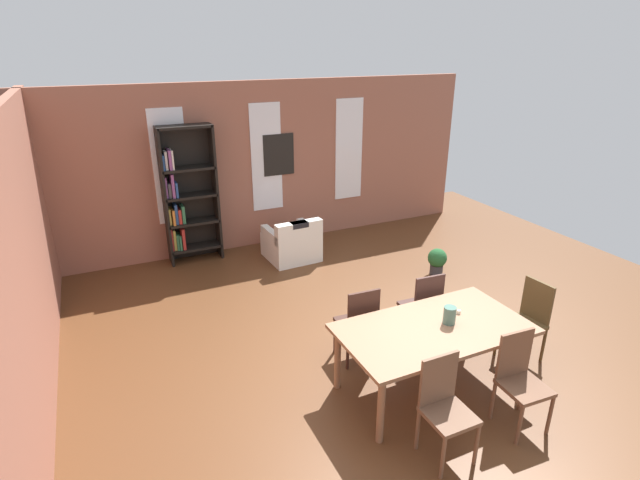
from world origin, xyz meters
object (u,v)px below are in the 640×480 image
potted_plant_by_shelf (437,260)px  dining_chair_far_right (423,305)px  armchair_white (292,244)px  dining_chair_near_right (520,377)px  dining_chair_far_left (359,322)px  dining_table (433,333)px  dining_chair_head_right (528,318)px  dining_chair_near_left (444,405)px  bookshelf_tall (186,197)px  vase_on_table (450,315)px

potted_plant_by_shelf → dining_chair_far_right: bearing=-133.0°
dining_chair_far_right → armchair_white: bearing=98.9°
dining_chair_near_right → dining_chair_far_left: size_ratio=1.00×
dining_table → dining_chair_head_right: dining_chair_head_right is taller
dining_chair_head_right → dining_chair_near_left: same height
dining_chair_far_right → dining_chair_near_left: bearing=-120.0°
dining_table → armchair_white: 3.78m
dining_chair_head_right → armchair_white: size_ratio=1.13×
dining_chair_near_left → bookshelf_tall: bearing=102.5°
bookshelf_tall → dining_chair_far_left: bearing=-72.8°
dining_chair_far_right → dining_chair_near_left: (-0.87, -1.51, 0.00)m
potted_plant_by_shelf → bookshelf_tall: bearing=146.8°
dining_chair_head_right → dining_chair_near_left: size_ratio=1.00×
bookshelf_tall → armchair_white: (1.55, -0.70, -0.83)m
dining_chair_near_right → potted_plant_by_shelf: dining_chair_near_right is taller
bookshelf_tall → vase_on_table: bearing=-68.3°
dining_chair_near_right → dining_table: bearing=120.4°
dining_chair_far_left → dining_chair_near_left: (0.00, -1.51, 0.00)m
dining_chair_far_left → vase_on_table: bearing=-50.3°
vase_on_table → bookshelf_tall: size_ratio=0.08×
vase_on_table → bookshelf_tall: (-1.78, 4.46, 0.26)m
armchair_white → vase_on_table: bearing=-86.6°
dining_chair_far_left → dining_chair_near_right: bearing=-59.6°
dining_chair_near_left → armchair_white: bearing=84.9°
armchair_white → bookshelf_tall: bearing=155.8°
dining_chair_near_right → dining_chair_far_left: same height
vase_on_table → dining_table: bearing=180.0°
armchair_white → dining_chair_near_left: bearing=-95.1°
dining_table → dining_chair_near_right: size_ratio=2.06×
dining_chair_head_right → dining_chair_far_right: same height
dining_chair_head_right → dining_chair_near_left: 1.94m
dining_chair_far_right → bookshelf_tall: bearing=118.7°
dining_chair_head_right → dining_chair_far_right: 1.18m
armchair_white → potted_plant_by_shelf: 2.40m
dining_table → bookshelf_tall: bookshelf_tall is taller
vase_on_table → dining_chair_near_left: bearing=-129.5°
armchair_white → potted_plant_by_shelf: (1.85, -1.53, -0.04)m
armchair_white → dining_chair_head_right: bearing=-69.7°
dining_chair_near_right → dining_chair_far_right: bearing=90.3°
dining_chair_head_right → dining_chair_far_left: 1.94m
dining_chair_near_left → bookshelf_tall: (-1.15, 5.22, 0.60)m
vase_on_table → dining_chair_near_left: (-0.62, -0.76, -0.33)m
dining_chair_head_right → dining_chair_near_right: same height
dining_chair_far_left → dining_chair_near_left: bearing=-89.8°
dining_chair_near_right → bookshelf_tall: bookshelf_tall is taller
dining_chair_near_right → armchair_white: dining_chair_near_right is taller
dining_chair_near_left → bookshelf_tall: size_ratio=0.42×
dining_chair_near_right → dining_chair_far_left: 1.75m
dining_chair_far_right → dining_chair_far_left: same height
dining_chair_far_left → armchair_white: 3.04m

